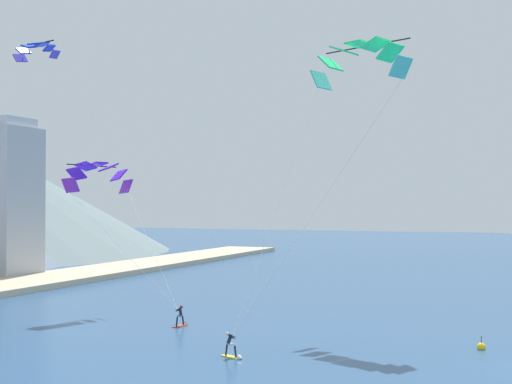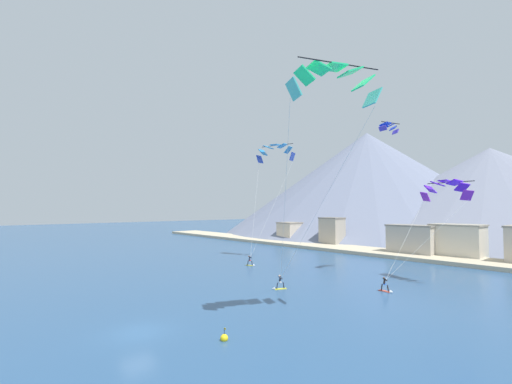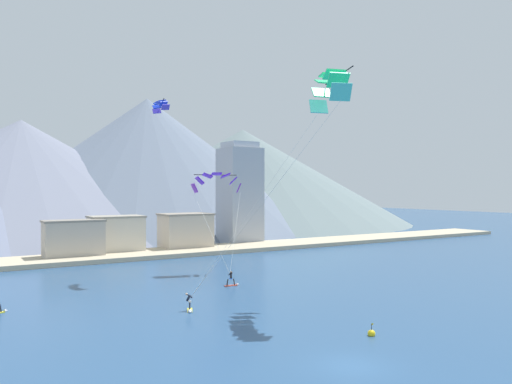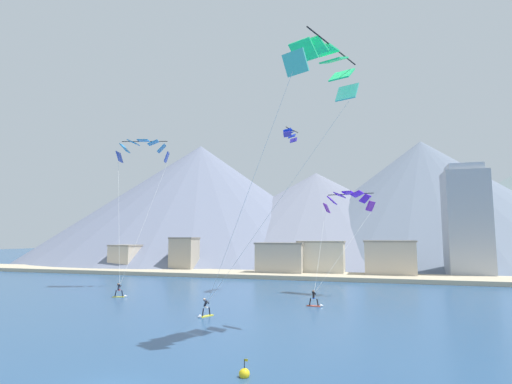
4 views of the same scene
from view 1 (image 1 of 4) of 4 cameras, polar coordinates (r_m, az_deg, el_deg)
The scene contains 7 objects.
kitesurfer_near_lead at distance 43.91m, azimuth -1.85°, elevation -12.55°, with size 1.06×1.75×1.65m.
kitesurfer_mid_center at distance 55.24m, azimuth -5.96°, elevation -10.12°, with size 1.78×0.63×1.71m.
parafoil_kite_near_lead at distance 53.47m, azimuth 8.24°, elevation 10.51°, with size 13.78×9.18×19.84m.
parafoil_kite_mid_center at distance 62.08m, azimuth -12.51°, elevation 1.38°, with size 6.55×10.93×11.58m.
parafoil_kite_distant_high_outer at distance 57.47m, azimuth -17.16°, elevation 10.87°, with size 1.53×4.05×1.47m.
race_marker_buoy at distance 48.61m, azimuth 17.58°, elevation -11.73°, with size 0.56×0.56×1.02m.
highrise_tower at distance 93.25m, azimuth -19.51°, elevation -0.63°, with size 7.00×7.00×19.89m.
Camera 1 is at (-42.09, 0.18, 9.27)m, focal length 50.00 mm.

